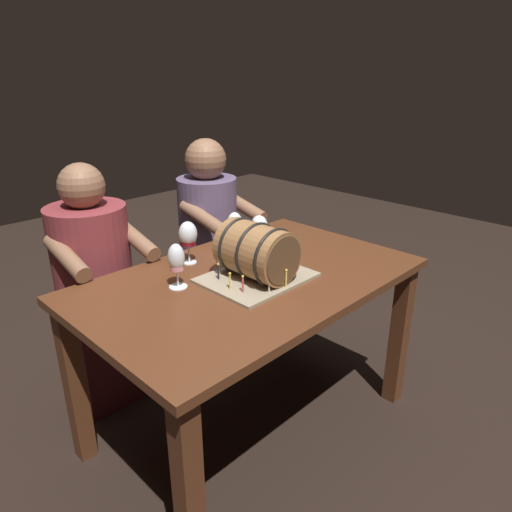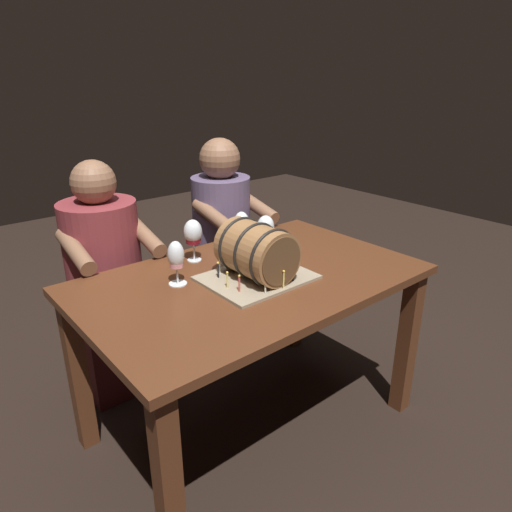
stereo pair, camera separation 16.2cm
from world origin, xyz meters
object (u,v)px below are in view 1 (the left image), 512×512
Objects in this scene: wine_glass_amber at (259,228)px; wine_glass_white at (235,226)px; wine_glass_rose at (176,260)px; wine_glass_red at (188,236)px; person_seated_right at (210,256)px; barrel_cake at (256,254)px; person_seated_left at (97,296)px; dining_table at (250,301)px.

wine_glass_amber is 0.95× the size of wine_glass_white.
wine_glass_rose reaches higher than wine_glass_amber.
wine_glass_red is 0.66m from person_seated_right.
person_seated_right is (0.35, 0.71, -0.31)m from barrel_cake.
person_seated_left reaches higher than wine_glass_red.
dining_table is at bearing -25.01° from wine_glass_rose.
wine_glass_white reaches higher than wine_glass_rose.
barrel_cake is 2.38× the size of wine_glass_amber.
wine_glass_rose is 0.88m from person_seated_right.
wine_glass_white is (0.16, 0.26, 0.23)m from dining_table.
wine_glass_amber is (0.22, 0.17, 0.23)m from dining_table.
wine_glass_amber is at bearing -21.83° from wine_glass_red.
wine_glass_amber is (0.23, 0.20, 0.01)m from barrel_cake.
dining_table is at bearing -73.71° from wine_glass_red.
person_seated_left is at bearing 117.01° from dining_table.
barrel_cake is at bearing -76.03° from wine_glass_red.
wine_glass_amber is 0.61m from person_seated_right.
person_seated_left is at bearing 123.97° from wine_glass_red.
wine_glass_white reaches higher than wine_glass_amber.
wine_glass_amber is 0.11m from wine_glass_white.
wine_glass_amber is at bearing 41.85° from barrel_cake.
dining_table is 0.76m from person_seated_left.
barrel_cake is at bearing -116.06° from person_seated_right.
wine_glass_white is (-0.07, 0.09, 0.00)m from wine_glass_amber.
person_seated_right is (0.61, 0.55, -0.31)m from wine_glass_rose.
wine_glass_white is (0.16, 0.30, 0.01)m from barrel_cake.
wine_glass_red is 0.24m from wine_glass_white.
barrel_cake is at bearing -31.35° from wine_glass_rose.
person_seated_right is at bearing -0.01° from person_seated_left.
wine_glass_white is 0.73m from person_seated_left.
wine_glass_red reaches higher than wine_glass_amber.
wine_glass_rose is 0.45m from wine_glass_white.
wine_glass_white is at bearing -7.51° from wine_glass_red.
person_seated_right reaches higher than wine_glass_amber.
barrel_cake is at bearing -64.42° from person_seated_left.
wine_glass_red is 1.05× the size of wine_glass_rose.
dining_table is 0.36m from wine_glass_amber.
person_seated_right reaches higher than person_seated_left.
barrel_cake is 0.31m from wine_glass_rose.
person_seated_right reaches higher than barrel_cake.
person_seated_right is (0.69, -0.00, 0.01)m from person_seated_left.
wine_glass_rose is 0.15× the size of person_seated_left.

